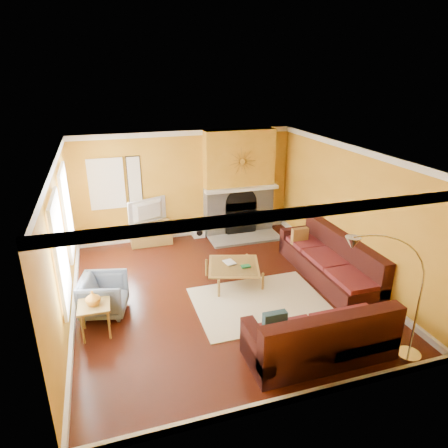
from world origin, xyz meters
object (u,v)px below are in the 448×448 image
object	(u,v)px
coffee_table	(234,274)
media_console	(151,233)
armchair	(104,295)
side_table	(96,319)
sectional_sofa	(296,278)
arc_lamp	(386,302)

from	to	relation	value
coffee_table	media_console	bearing A→B (deg)	118.31
media_console	armchair	world-z (taller)	armchair
side_table	coffee_table	bearing A→B (deg)	19.10
sectional_sofa	arc_lamp	bearing A→B (deg)	-80.67
media_console	coffee_table	bearing A→B (deg)	-61.69
coffee_table	side_table	world-z (taller)	side_table
coffee_table	media_console	distance (m)	2.81
sectional_sofa	armchair	distance (m)	3.49
coffee_table	arc_lamp	world-z (taller)	arc_lamp
sectional_sofa	coffee_table	xyz separation A→B (m)	(-0.90, 0.94, -0.25)
media_console	side_table	bearing A→B (deg)	-111.73
armchair	arc_lamp	distance (m)	4.62
media_console	armchair	xyz separation A→B (m)	(-1.20, -2.81, 0.08)
arc_lamp	side_table	bearing A→B (deg)	152.94
sectional_sofa	media_console	distance (m)	4.08
sectional_sofa	coffee_table	world-z (taller)	sectional_sofa
coffee_table	media_console	world-z (taller)	media_console
armchair	side_table	world-z (taller)	armchair
arc_lamp	sectional_sofa	bearing A→B (deg)	99.33
coffee_table	arc_lamp	xyz separation A→B (m)	(1.23, -2.93, 0.86)
side_table	arc_lamp	xyz separation A→B (m)	(3.92, -2.00, 0.79)
coffee_table	armchair	world-z (taller)	armchair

